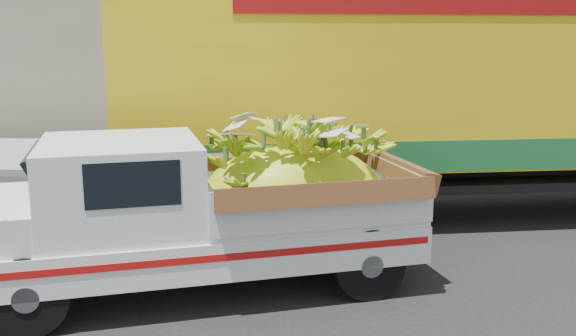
{
  "coord_description": "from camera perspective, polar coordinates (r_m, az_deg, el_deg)",
  "views": [
    {
      "loc": [
        -0.53,
        -6.95,
        2.87
      ],
      "look_at": [
        -0.94,
        1.03,
        1.24
      ],
      "focal_mm": 40.0,
      "sensor_mm": 36.0,
      "label": 1
    }
  ],
  "objects": [
    {
      "name": "ground",
      "position": [
        7.54,
        6.88,
        -10.92
      ],
      "size": [
        100.0,
        100.0,
        0.0
      ],
      "primitive_type": "plane",
      "color": "black",
      "rests_on": "ground"
    },
    {
      "name": "curb",
      "position": [
        13.28,
        5.18,
        -0.67
      ],
      "size": [
        60.0,
        0.25,
        0.15
      ],
      "primitive_type": "cube",
      "color": "gray",
      "rests_on": "ground"
    },
    {
      "name": "sidewalk",
      "position": [
        15.33,
        4.89,
        0.97
      ],
      "size": [
        60.0,
        4.0,
        0.14
      ],
      "primitive_type": "cube",
      "color": "gray",
      "rests_on": "ground"
    },
    {
      "name": "building_left",
      "position": [
        22.26,
        -16.91,
        10.09
      ],
      "size": [
        18.0,
        6.0,
        5.0
      ],
      "primitive_type": "cube",
      "color": "gray",
      "rests_on": "ground"
    },
    {
      "name": "pickup_truck",
      "position": [
        7.44,
        -5.33,
        -3.43
      ],
      "size": [
        5.38,
        3.31,
        1.78
      ],
      "rotation": [
        0.0,
        0.0,
        0.31
      ],
      "color": "black",
      "rests_on": "ground"
    },
    {
      "name": "semi_trailer",
      "position": [
        10.91,
        17.89,
        7.05
      ],
      "size": [
        12.08,
        4.5,
        3.8
      ],
      "rotation": [
        0.0,
        0.0,
        0.17
      ],
      "color": "black",
      "rests_on": "ground"
    }
  ]
}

